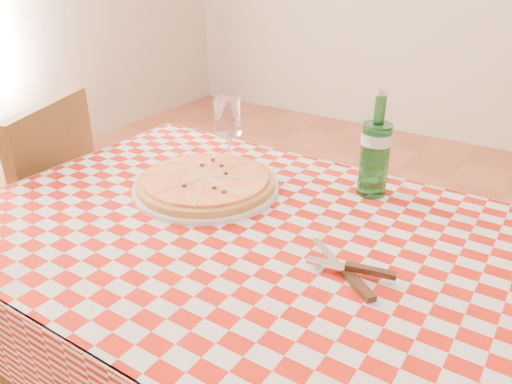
# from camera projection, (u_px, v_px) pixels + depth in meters

# --- Properties ---
(dining_table) EXTENTS (1.20, 0.80, 0.75)m
(dining_table) POSITION_uv_depth(u_px,v_px,m) (249.00, 265.00, 1.15)
(dining_table) COLOR brown
(dining_table) RESTS_ON ground
(tablecloth) EXTENTS (1.30, 0.90, 0.01)m
(tablecloth) POSITION_uv_depth(u_px,v_px,m) (249.00, 230.00, 1.11)
(tablecloth) COLOR #9B1509
(tablecloth) RESTS_ON dining_table
(chair_far) EXTENTS (0.53, 0.53, 0.90)m
(chair_far) POSITION_uv_depth(u_px,v_px,m) (39.00, 215.00, 1.65)
(chair_far) COLOR brown
(chair_far) RESTS_ON ground
(pizza_plate) EXTENTS (0.46, 0.46, 0.05)m
(pizza_plate) POSITION_uv_depth(u_px,v_px,m) (206.00, 181.00, 1.27)
(pizza_plate) COLOR #C58741
(pizza_plate) RESTS_ON tablecloth
(water_bottle) EXTENTS (0.08, 0.08, 0.27)m
(water_bottle) POSITION_uv_depth(u_px,v_px,m) (376.00, 144.00, 1.20)
(water_bottle) COLOR #186126
(water_bottle) RESTS_ON tablecloth
(wine_glass) EXTENTS (0.10, 0.10, 0.19)m
(wine_glass) POSITION_uv_depth(u_px,v_px,m) (228.00, 132.00, 1.39)
(wine_glass) COLOR white
(wine_glass) RESTS_ON tablecloth
(cutlery) EXTENTS (0.27, 0.23, 0.03)m
(cutlery) POSITION_uv_depth(u_px,v_px,m) (345.00, 268.00, 0.95)
(cutlery) COLOR silver
(cutlery) RESTS_ON tablecloth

